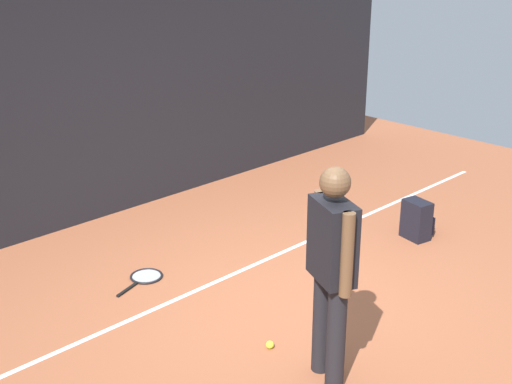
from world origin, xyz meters
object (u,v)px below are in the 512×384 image
object	(u,v)px
tennis_player	(332,264)
tennis_ball_near_player	(270,345)
tennis_racket	(145,277)
backpack	(417,220)
tennis_ball_mid_court	(310,204)

from	to	relation	value
tennis_player	tennis_ball_near_player	bearing A→B (deg)	-153.20
tennis_player	tennis_ball_near_player	world-z (taller)	tennis_player
tennis_player	tennis_racket	world-z (taller)	tennis_player
tennis_player	tennis_ball_near_player	size ratio (longest dim) A/B	25.76
tennis_player	backpack	xyz separation A→B (m)	(2.66, 0.97, -0.76)
tennis_ball_mid_court	backpack	bearing A→B (deg)	-84.11
tennis_ball_near_player	backpack	bearing A→B (deg)	8.18
tennis_racket	backpack	bearing A→B (deg)	-43.74
tennis_ball_near_player	tennis_racket	bearing A→B (deg)	90.90
backpack	tennis_ball_mid_court	bearing A→B (deg)	17.75
tennis_ball_near_player	tennis_ball_mid_court	size ratio (longest dim) A/B	1.00
tennis_player	tennis_ball_mid_court	distance (m)	3.60
backpack	tennis_ball_mid_court	world-z (taller)	backpack
tennis_player	tennis_racket	size ratio (longest dim) A/B	2.67
tennis_racket	backpack	xyz separation A→B (m)	(2.72, -1.32, 0.20)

